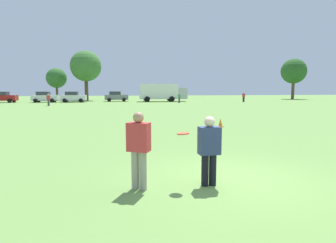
{
  "coord_description": "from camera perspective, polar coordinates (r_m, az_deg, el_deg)",
  "views": [
    {
      "loc": [
        -2.77,
        -6.17,
        2.14
      ],
      "look_at": [
        -1.08,
        2.32,
        1.16
      ],
      "focal_mm": 30.15,
      "sensor_mm": 36.0,
      "label": 1
    }
  ],
  "objects": [
    {
      "name": "box_truck",
      "position": [
        51.34,
        -1.21,
        6.02
      ],
      "size": [
        8.56,
        3.17,
        3.18
      ],
      "color": "white",
      "rests_on": "ground"
    },
    {
      "name": "parked_car_mid_left",
      "position": [
        54.6,
        -30.42,
        4.29
      ],
      "size": [
        4.25,
        2.31,
        1.82
      ],
      "color": "maroon",
      "rests_on": "ground"
    },
    {
      "name": "traffic_cone",
      "position": [
        16.58,
        10.55,
        -0.28
      ],
      "size": [
        0.32,
        0.32,
        0.48
      ],
      "color": "#D8590C",
      "rests_on": "ground"
    },
    {
      "name": "player_defender",
      "position": [
        6.34,
        8.33,
        -5.2
      ],
      "size": [
        0.47,
        0.28,
        1.56
      ],
      "color": "black",
      "rests_on": "ground"
    },
    {
      "name": "tree_far_east_pine",
      "position": [
        58.4,
        -16.29,
        10.67
      ],
      "size": [
        5.99,
        5.99,
        9.73
      ],
      "color": "brown",
      "rests_on": "ground"
    },
    {
      "name": "bystander_sideline_watcher",
      "position": [
        51.59,
        15.05,
        4.91
      ],
      "size": [
        0.52,
        0.5,
        1.68
      ],
      "color": "black",
      "rests_on": "ground"
    },
    {
      "name": "bystander_far_jogger",
      "position": [
        40.66,
        -23.03,
        4.19
      ],
      "size": [
        0.5,
        0.47,
        1.59
      ],
      "color": "#4C4C51",
      "rests_on": "ground"
    },
    {
      "name": "ground_plane",
      "position": [
        7.09,
        12.57,
        -11.28
      ],
      "size": [
        192.65,
        192.65,
        0.0
      ],
      "primitive_type": "plane",
      "color": "#6B9347"
    },
    {
      "name": "parked_car_center",
      "position": [
        52.23,
        -23.66,
        4.58
      ],
      "size": [
        4.25,
        2.31,
        1.82
      ],
      "color": "silver",
      "rests_on": "ground"
    },
    {
      "name": "frisbee",
      "position": [
        6.15,
        3.04,
        -2.45
      ],
      "size": [
        0.27,
        0.27,
        0.05
      ],
      "color": "#E54C33"
    },
    {
      "name": "parked_car_mid_right",
      "position": [
        50.83,
        -18.63,
        4.74
      ],
      "size": [
        4.25,
        2.31,
        1.82
      ],
      "color": "silver",
      "rests_on": "ground"
    },
    {
      "name": "tree_far_west_pine",
      "position": [
        71.05,
        24.08,
        9.25
      ],
      "size": [
        5.63,
        5.63,
        9.15
      ],
      "color": "brown",
      "rests_on": "ground"
    },
    {
      "name": "tree_east_oak",
      "position": [
        61.26,
        -21.63,
        8.15
      ],
      "size": [
        3.97,
        3.97,
        6.45
      ],
      "color": "brown",
      "rests_on": "ground"
    },
    {
      "name": "bystander_field_marshal",
      "position": [
        46.66,
        2.28,
        4.87
      ],
      "size": [
        0.44,
        0.29,
        1.52
      ],
      "color": "#4C4C51",
      "rests_on": "ground"
    },
    {
      "name": "player_thrower",
      "position": [
        6.04,
        -5.94,
        -4.99
      ],
      "size": [
        0.54,
        0.46,
        1.68
      ],
      "color": "gray",
      "rests_on": "ground"
    },
    {
      "name": "parked_car_near_right",
      "position": [
        52.48,
        -10.42,
        5.02
      ],
      "size": [
        4.25,
        2.31,
        1.82
      ],
      "color": "slate",
      "rests_on": "ground"
    }
  ]
}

